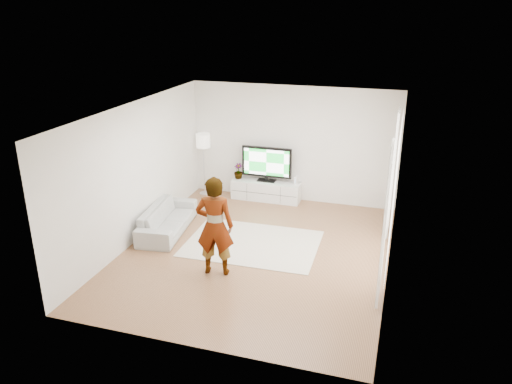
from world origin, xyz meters
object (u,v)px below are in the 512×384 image
(rug, at_px, (252,243))
(player, at_px, (215,226))
(sofa, at_px, (167,219))
(television, at_px, (267,163))
(floor_lamp, at_px, (203,143))
(media_console, at_px, (266,190))

(rug, bearing_deg, player, -102.04)
(rug, bearing_deg, sofa, 178.54)
(television, height_order, sofa, television)
(television, bearing_deg, rug, -80.50)
(television, relative_size, floor_lamp, 0.79)
(media_console, bearing_deg, player, -87.92)
(sofa, bearing_deg, player, -136.61)
(media_console, xyz_separation_m, sofa, (-1.49, -2.38, 0.04))
(sofa, xyz_separation_m, floor_lamp, (-0.12, 2.32, 1.04))
(media_console, distance_m, floor_lamp, 1.94)
(rug, bearing_deg, television, 99.50)
(media_console, bearing_deg, rug, -80.39)
(media_console, xyz_separation_m, player, (0.14, -3.73, 0.69))
(rug, xyz_separation_m, sofa, (-1.91, 0.05, 0.27))
(rug, height_order, sofa, sofa)
(media_console, xyz_separation_m, rug, (0.41, -2.43, -0.23))
(rug, xyz_separation_m, floor_lamp, (-2.02, 2.36, 1.32))
(media_console, bearing_deg, floor_lamp, -177.69)
(media_console, height_order, sofa, sofa)
(media_console, relative_size, floor_lamp, 1.08)
(media_console, height_order, rug, media_console)
(media_console, relative_size, television, 1.37)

